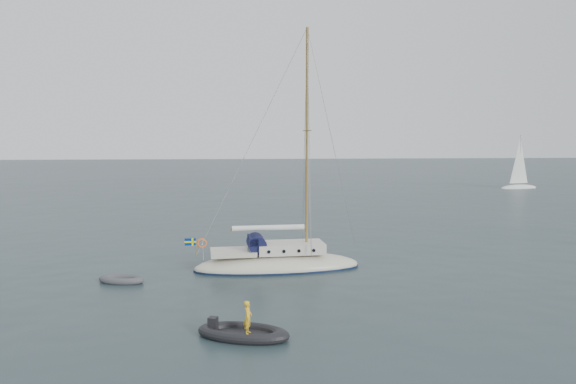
{
  "coord_description": "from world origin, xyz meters",
  "views": [
    {
      "loc": [
        -4.49,
        -30.83,
        7.72
      ],
      "look_at": [
        -1.89,
        0.0,
        4.56
      ],
      "focal_mm": 35.0,
      "sensor_mm": 36.0,
      "label": 1
    }
  ],
  "objects": [
    {
      "name": "distant_yacht_b",
      "position": [
        35.57,
        46.89,
        3.48
      ],
      "size": [
        6.15,
        3.28,
        8.16
      ],
      "rotation": [
        0.0,
        0.0,
        0.28
      ],
      "color": "silver",
      "rests_on": "ground"
    },
    {
      "name": "ground",
      "position": [
        0.0,
        0.0,
        0.0
      ],
      "size": [
        300.0,
        300.0,
        0.0
      ],
      "primitive_type": "plane",
      "color": "black",
      "rests_on": "ground"
    },
    {
      "name": "rib",
      "position": [
        -4.46,
        -10.0,
        0.23
      ],
      "size": [
        3.65,
        1.66,
        1.48
      ],
      "rotation": [
        0.0,
        0.0,
        -0.32
      ],
      "color": "black",
      "rests_on": "ground"
    },
    {
      "name": "dinghy",
      "position": [
        -10.8,
        -1.4,
        0.16
      ],
      "size": [
        2.49,
        1.13,
        0.36
      ],
      "rotation": [
        0.0,
        0.0,
        -0.27
      ],
      "color": "#444549",
      "rests_on": "ground"
    },
    {
      "name": "sailboat",
      "position": [
        -2.42,
        0.84,
        1.08
      ],
      "size": [
        10.06,
        3.01,
        14.33
      ],
      "rotation": [
        0.0,
        0.0,
        0.08
      ],
      "color": "beige",
      "rests_on": "ground"
    }
  ]
}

